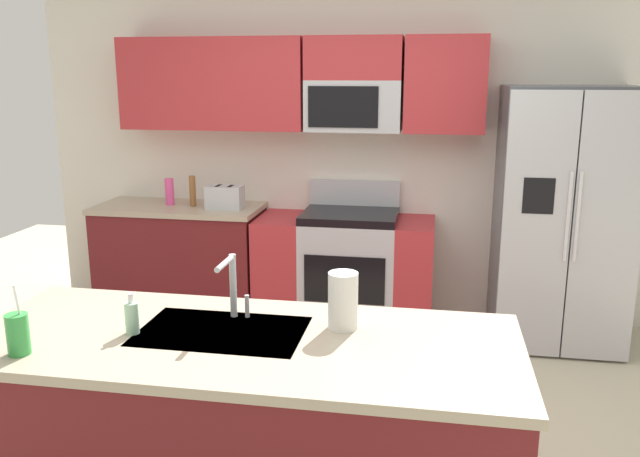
# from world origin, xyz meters

# --- Properties ---
(ground_plane) EXTENTS (9.00, 9.00, 0.00)m
(ground_plane) POSITION_xyz_m (0.00, 0.00, 0.00)
(ground_plane) COLOR beige
(ground_plane) RESTS_ON ground
(kitchen_wall_unit) EXTENTS (5.20, 0.43, 2.60)m
(kitchen_wall_unit) POSITION_xyz_m (-0.14, 2.08, 1.47)
(kitchen_wall_unit) COLOR silver
(kitchen_wall_unit) RESTS_ON ground
(back_counter) EXTENTS (1.32, 0.63, 0.90)m
(back_counter) POSITION_xyz_m (-1.40, 1.80, 0.45)
(back_counter) COLOR maroon
(back_counter) RESTS_ON ground
(range_oven) EXTENTS (1.36, 0.61, 1.10)m
(range_oven) POSITION_xyz_m (-0.06, 1.80, 0.44)
(range_oven) COLOR #B7BABF
(range_oven) RESTS_ON ground
(refrigerator) EXTENTS (0.90, 0.76, 1.85)m
(refrigerator) POSITION_xyz_m (1.51, 1.73, 0.93)
(refrigerator) COLOR #4C4F54
(refrigerator) RESTS_ON ground
(island_counter) EXTENTS (2.23, 0.91, 0.90)m
(island_counter) POSITION_xyz_m (-0.13, -0.69, 0.45)
(island_counter) COLOR maroon
(island_counter) RESTS_ON ground
(toaster) EXTENTS (0.28, 0.16, 0.18)m
(toaster) POSITION_xyz_m (-1.00, 1.75, 0.99)
(toaster) COLOR #B7BABF
(toaster) RESTS_ON back_counter
(pepper_mill) EXTENTS (0.05, 0.05, 0.24)m
(pepper_mill) POSITION_xyz_m (-1.28, 1.80, 1.02)
(pepper_mill) COLOR brown
(pepper_mill) RESTS_ON back_counter
(bottle_pink) EXTENTS (0.07, 0.07, 0.21)m
(bottle_pink) POSITION_xyz_m (-1.48, 1.82, 1.01)
(bottle_pink) COLOR #EA4C93
(bottle_pink) RESTS_ON back_counter
(sink_faucet) EXTENTS (0.08, 0.21, 0.28)m
(sink_faucet) POSITION_xyz_m (-0.22, -0.50, 1.07)
(sink_faucet) COLOR #B7BABF
(sink_faucet) RESTS_ON island_counter
(drink_cup_green) EXTENTS (0.08, 0.08, 0.28)m
(drink_cup_green) POSITION_xyz_m (-0.91, -0.99, 0.98)
(drink_cup_green) COLOR green
(drink_cup_green) RESTS_ON island_counter
(soap_dispenser) EXTENTS (0.06, 0.06, 0.17)m
(soap_dispenser) POSITION_xyz_m (-0.58, -0.73, 0.97)
(soap_dispenser) COLOR #A5D8B2
(soap_dispenser) RESTS_ON island_counter
(paper_towel_roll) EXTENTS (0.12, 0.12, 0.24)m
(paper_towel_roll) POSITION_xyz_m (0.26, -0.52, 1.02)
(paper_towel_roll) COLOR white
(paper_towel_roll) RESTS_ON island_counter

